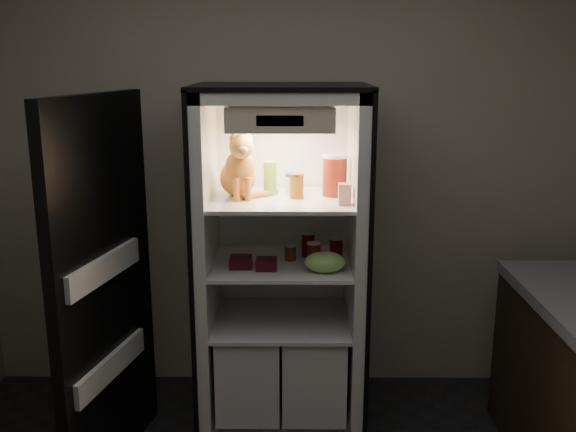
# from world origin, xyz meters

# --- Properties ---
(room_shell) EXTENTS (3.60, 3.60, 3.60)m
(room_shell) POSITION_xyz_m (0.00, 0.00, 1.62)
(room_shell) COLOR white
(room_shell) RESTS_ON floor
(refrigerator) EXTENTS (0.90, 0.72, 1.88)m
(refrigerator) POSITION_xyz_m (0.00, 1.38, 0.79)
(refrigerator) COLOR white
(refrigerator) RESTS_ON floor
(fridge_door) EXTENTS (0.25, 0.86, 1.85)m
(fridge_door) POSITION_xyz_m (-0.84, 0.93, 0.91)
(fridge_door) COLOR black
(fridge_door) RESTS_ON floor
(tabby_cat) EXTENTS (0.34, 0.37, 0.37)m
(tabby_cat) POSITION_xyz_m (-0.22, 1.34, 1.43)
(tabby_cat) COLOR #BA4A17
(tabby_cat) RESTS_ON refrigerator
(parmesan_shaker) EXTENTS (0.07, 0.07, 0.18)m
(parmesan_shaker) POSITION_xyz_m (-0.06, 1.39, 1.38)
(parmesan_shaker) COLOR green
(parmesan_shaker) RESTS_ON refrigerator
(mayo_tub) EXTENTS (0.08, 0.08, 0.11)m
(mayo_tub) POSITION_xyz_m (0.06, 1.42, 1.35)
(mayo_tub) COLOR white
(mayo_tub) RESTS_ON refrigerator
(salsa_jar) EXTENTS (0.07, 0.07, 0.13)m
(salsa_jar) POSITION_xyz_m (0.08, 1.31, 1.36)
(salsa_jar) COLOR maroon
(salsa_jar) RESTS_ON refrigerator
(pepper_jar) EXTENTS (0.13, 0.13, 0.22)m
(pepper_jar) POSITION_xyz_m (0.28, 1.38, 1.40)
(pepper_jar) COLOR maroon
(pepper_jar) RESTS_ON refrigerator
(cream_carton) EXTENTS (0.06, 0.06, 0.11)m
(cream_carton) POSITION_xyz_m (0.32, 1.16, 1.34)
(cream_carton) COLOR white
(cream_carton) RESTS_ON refrigerator
(soda_can_a) EXTENTS (0.07, 0.07, 0.13)m
(soda_can_a) POSITION_xyz_m (0.15, 1.41, 1.01)
(soda_can_a) COLOR black
(soda_can_a) RESTS_ON refrigerator
(soda_can_b) EXTENTS (0.07, 0.07, 0.13)m
(soda_can_b) POSITION_xyz_m (0.29, 1.32, 1.00)
(soda_can_b) COLOR black
(soda_can_b) RESTS_ON refrigerator
(soda_can_c) EXTENTS (0.07, 0.07, 0.13)m
(soda_can_c) POSITION_xyz_m (0.17, 1.22, 1.01)
(soda_can_c) COLOR black
(soda_can_c) RESTS_ON refrigerator
(condiment_jar) EXTENTS (0.06, 0.06, 0.09)m
(condiment_jar) POSITION_xyz_m (0.05, 1.35, 0.98)
(condiment_jar) COLOR #5A3519
(condiment_jar) RESTS_ON refrigerator
(grape_bag) EXTENTS (0.21, 0.15, 0.10)m
(grape_bag) POSITION_xyz_m (0.22, 1.15, 0.99)
(grape_bag) COLOR #94C05A
(grape_bag) RESTS_ON refrigerator
(berry_box_left) EXTENTS (0.11, 0.11, 0.06)m
(berry_box_left) POSITION_xyz_m (-0.21, 1.22, 0.97)
(berry_box_left) COLOR #4C0C1A
(berry_box_left) RESTS_ON refrigerator
(berry_box_right) EXTENTS (0.11, 0.11, 0.05)m
(berry_box_right) POSITION_xyz_m (-0.08, 1.19, 0.97)
(berry_box_right) COLOR #4C0C1A
(berry_box_right) RESTS_ON refrigerator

